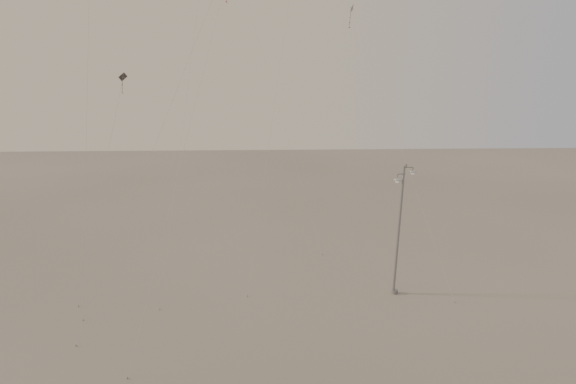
{
  "coord_description": "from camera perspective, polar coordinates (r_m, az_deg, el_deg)",
  "views": [
    {
      "loc": [
        -0.86,
        -23.28,
        15.23
      ],
      "look_at": [
        0.44,
        5.0,
        8.3
      ],
      "focal_mm": 28.0,
      "sensor_mm": 36.0,
      "label": 1
    }
  ],
  "objects": [
    {
      "name": "kite_5",
      "position": [
        47.11,
        -4.81,
        21.79
      ],
      "size": [
        8.27,
        11.32,
        27.84
      ],
      "rotation": [
        0.0,
        0.0,
        -1.58
      ],
      "color": "#954918",
      "rests_on": "ground"
    },
    {
      "name": "kite_3",
      "position": [
        27.76,
        -12.28,
        16.39
      ],
      "size": [
        9.44,
        4.36,
        21.92
      ],
      "rotation": [
        0.0,
        0.0,
        -0.32
      ],
      "color": "maroon",
      "rests_on": "ground"
    },
    {
      "name": "kite_7",
      "position": [
        39.5,
        -11.73,
        19.42
      ],
      "size": [
        2.7,
        13.48,
        25.01
      ],
      "rotation": [
        0.0,
        0.0,
        0.56
      ],
      "color": "maroon",
      "rests_on": "ground"
    },
    {
      "name": "ground",
      "position": [
        27.83,
        -0.46,
        -19.41
      ],
      "size": [
        160.0,
        160.0,
        0.0
      ],
      "primitive_type": "plane",
      "color": "gray",
      "rests_on": "ground"
    },
    {
      "name": "kite_4",
      "position": [
        35.65,
        11.25,
        13.52
      ],
      "size": [
        6.79,
        8.73,
        21.09
      ],
      "rotation": [
        0.0,
        0.0,
        2.01
      ],
      "color": "#362F2D",
      "rests_on": "ground"
    },
    {
      "name": "street_lamp",
      "position": [
        33.1,
        13.98,
        -4.31
      ],
      "size": [
        1.61,
        0.64,
        9.75
      ],
      "color": "gray",
      "rests_on": "ground"
    },
    {
      "name": "kite_6",
      "position": [
        34.05,
        -21.42,
        7.07
      ],
      "size": [
        3.49,
        4.13,
        15.92
      ],
      "rotation": [
        0.0,
        0.0,
        1.04
      ],
      "color": "#362F2D",
      "rests_on": "ground"
    }
  ]
}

